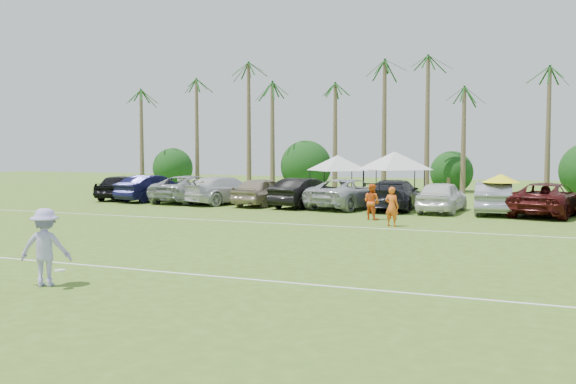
% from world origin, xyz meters
% --- Properties ---
extents(ground, '(120.00, 120.00, 0.00)m').
position_xyz_m(ground, '(0.00, 0.00, 0.00)').
color(ground, '#476A1F').
rests_on(ground, ground).
extents(field_lines, '(80.00, 12.10, 0.01)m').
position_xyz_m(field_lines, '(0.00, 8.00, 0.01)').
color(field_lines, white).
rests_on(field_lines, ground).
extents(palm_tree_0, '(2.40, 2.40, 8.90)m').
position_xyz_m(palm_tree_0, '(-22.00, 38.00, 7.48)').
color(palm_tree_0, brown).
rests_on(palm_tree_0, ground).
extents(palm_tree_1, '(2.40, 2.40, 9.90)m').
position_xyz_m(palm_tree_1, '(-17.00, 38.00, 8.35)').
color(palm_tree_1, brown).
rests_on(palm_tree_1, ground).
extents(palm_tree_2, '(2.40, 2.40, 10.90)m').
position_xyz_m(palm_tree_2, '(-12.00, 38.00, 9.21)').
color(palm_tree_2, brown).
rests_on(palm_tree_2, ground).
extents(palm_tree_3, '(2.40, 2.40, 11.90)m').
position_xyz_m(palm_tree_3, '(-8.00, 38.00, 10.06)').
color(palm_tree_3, brown).
rests_on(palm_tree_3, ground).
extents(palm_tree_4, '(2.40, 2.40, 8.90)m').
position_xyz_m(palm_tree_4, '(-4.00, 38.00, 7.48)').
color(palm_tree_4, brown).
rests_on(palm_tree_4, ground).
extents(palm_tree_5, '(2.40, 2.40, 9.90)m').
position_xyz_m(palm_tree_5, '(0.00, 38.00, 8.35)').
color(palm_tree_5, brown).
rests_on(palm_tree_5, ground).
extents(palm_tree_6, '(2.40, 2.40, 10.90)m').
position_xyz_m(palm_tree_6, '(4.00, 38.00, 9.21)').
color(palm_tree_6, brown).
rests_on(palm_tree_6, ground).
extents(palm_tree_7, '(2.40, 2.40, 11.90)m').
position_xyz_m(palm_tree_7, '(8.00, 38.00, 10.06)').
color(palm_tree_7, brown).
rests_on(palm_tree_7, ground).
extents(palm_tree_8, '(2.40, 2.40, 8.90)m').
position_xyz_m(palm_tree_8, '(13.00, 38.00, 7.48)').
color(palm_tree_8, brown).
rests_on(palm_tree_8, ground).
extents(bush_tree_0, '(4.00, 4.00, 4.00)m').
position_xyz_m(bush_tree_0, '(-19.00, 39.00, 1.80)').
color(bush_tree_0, brown).
rests_on(bush_tree_0, ground).
extents(bush_tree_1, '(4.00, 4.00, 4.00)m').
position_xyz_m(bush_tree_1, '(-6.00, 39.00, 1.80)').
color(bush_tree_1, brown).
rests_on(bush_tree_1, ground).
extents(bush_tree_2, '(4.00, 4.00, 4.00)m').
position_xyz_m(bush_tree_2, '(6.00, 39.00, 1.80)').
color(bush_tree_2, brown).
rests_on(bush_tree_2, ground).
extents(sideline_player_a, '(0.73, 0.56, 1.80)m').
position_xyz_m(sideline_player_a, '(6.86, 15.00, 0.90)').
color(sideline_player_a, orange).
rests_on(sideline_player_a, ground).
extents(sideline_player_b, '(1.05, 0.95, 1.77)m').
position_xyz_m(sideline_player_b, '(5.31, 17.29, 0.89)').
color(sideline_player_b, orange).
rests_on(sideline_player_b, ground).
extents(canopy_tent_left, '(4.39, 4.39, 3.56)m').
position_xyz_m(canopy_tent_left, '(0.28, 27.30, 3.04)').
color(canopy_tent_left, black).
rests_on(canopy_tent_left, ground).
extents(canopy_tent_right, '(4.77, 4.77, 3.86)m').
position_xyz_m(canopy_tent_right, '(4.54, 25.54, 3.31)').
color(canopy_tent_right, black).
rests_on(canopy_tent_right, ground).
extents(market_umbrella, '(1.96, 1.96, 2.19)m').
position_xyz_m(market_umbrella, '(11.07, 21.58, 1.96)').
color(market_umbrella, black).
rests_on(market_umbrella, ground).
extents(frisbee_player, '(1.49, 1.19, 2.01)m').
position_xyz_m(frisbee_player, '(1.51, -0.72, 1.00)').
color(frisbee_player, '#A49CDD').
rests_on(frisbee_player, ground).
extents(parked_car_0, '(2.92, 5.38, 1.74)m').
position_xyz_m(parked_car_0, '(-13.64, 22.69, 0.87)').
color(parked_car_0, black).
rests_on(parked_car_0, ground).
extents(parked_car_1, '(2.85, 5.53, 1.74)m').
position_xyz_m(parked_car_1, '(-10.94, 22.35, 0.87)').
color(parked_car_1, black).
rests_on(parked_car_1, ground).
extents(parked_car_2, '(3.18, 6.38, 1.74)m').
position_xyz_m(parked_car_2, '(-8.24, 22.73, 0.87)').
color(parked_car_2, '#979A9E').
rests_on(parked_car_2, ground).
extents(parked_car_3, '(4.43, 6.46, 1.74)m').
position_xyz_m(parked_car_3, '(-5.54, 22.40, 0.87)').
color(parked_car_3, silver).
rests_on(parked_car_3, ground).
extents(parked_car_4, '(2.53, 5.27, 1.74)m').
position_xyz_m(parked_car_4, '(-2.84, 22.26, 0.87)').
color(parked_car_4, gray).
rests_on(parked_car_4, ground).
extents(parked_car_5, '(2.76, 5.52, 1.74)m').
position_xyz_m(parked_car_5, '(-0.14, 22.22, 0.87)').
color(parked_car_5, black).
rests_on(parked_car_5, ground).
extents(parked_car_6, '(4.29, 6.75, 1.74)m').
position_xyz_m(parked_car_6, '(2.56, 22.54, 0.87)').
color(parked_car_6, '#ABAEB2').
rests_on(parked_car_6, ground).
extents(parked_car_7, '(2.49, 6.01, 1.74)m').
position_xyz_m(parked_car_7, '(5.26, 22.64, 0.87)').
color(parked_car_7, black).
rests_on(parked_car_7, ground).
extents(parked_car_8, '(2.37, 5.22, 1.74)m').
position_xyz_m(parked_car_8, '(7.96, 22.22, 0.87)').
color(parked_car_8, white).
rests_on(parked_car_8, ground).
extents(parked_car_9, '(2.20, 5.39, 1.74)m').
position_xyz_m(parked_car_9, '(10.66, 22.52, 0.87)').
color(parked_car_9, gray).
rests_on(parked_car_9, ground).
extents(parked_car_10, '(4.19, 6.73, 1.74)m').
position_xyz_m(parked_car_10, '(13.36, 22.56, 0.87)').
color(parked_car_10, '#420F10').
rests_on(parked_car_10, ground).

